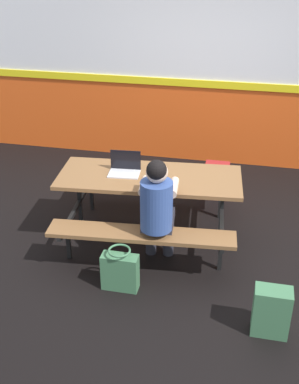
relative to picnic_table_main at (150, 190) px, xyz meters
name	(u,v)px	position (x,y,z in m)	size (l,w,h in m)	color
ground_plane	(183,241)	(0.38, 0.00, -0.58)	(10.00, 10.00, 0.02)	black
accent_backdrop	(211,76)	(0.38, 2.23, 0.67)	(8.00, 0.14, 2.60)	#E55119
picnic_table_main	(150,190)	(0.00, 0.00, 0.00)	(1.95, 1.70, 0.74)	brown
student_nearer	(157,206)	(0.19, -0.54, 0.13)	(0.38, 0.53, 1.21)	#2D2D38
laptop_silver	(125,169)	(-0.27, 0.01, 0.21)	(0.34, 0.25, 0.22)	silver
backpack_dark	(271,311)	(1.28, -1.21, -0.36)	(0.30, 0.22, 0.44)	#3F724C
tote_bag_bright	(120,271)	(-0.08, -0.93, -0.38)	(0.34, 0.21, 0.43)	#3F724C
satchel_spare	(217,179)	(0.62, 1.14, -0.36)	(0.30, 0.22, 0.44)	maroon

